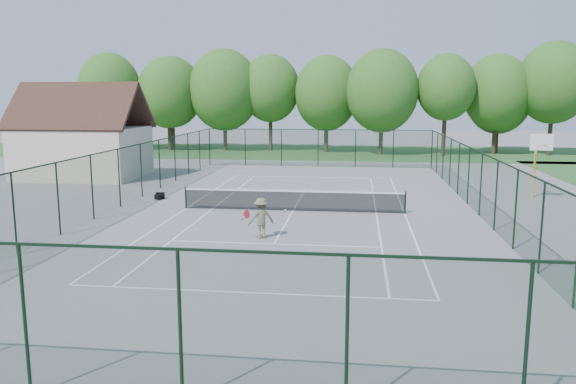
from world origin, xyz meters
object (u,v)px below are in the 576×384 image
basketball_goal (538,153)px  sports_bag_a (160,196)px  tennis_player (261,218)px  tennis_net (293,200)px

basketball_goal → sports_bag_a: (-20.75, -2.50, -2.39)m
sports_bag_a → tennis_player: 10.64m
sports_bag_a → tennis_player: bearing=-56.9°
tennis_net → basketball_goal: 14.07m
tennis_net → basketball_goal: basketball_goal is taller
sports_bag_a → tennis_net: bearing=-26.0°
tennis_net → tennis_player: (-0.66, -5.51, 0.25)m
tennis_net → basketball_goal: size_ratio=3.04×
tennis_player → sports_bag_a: bearing=131.7°
tennis_net → basketball_goal: bearing=20.7°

